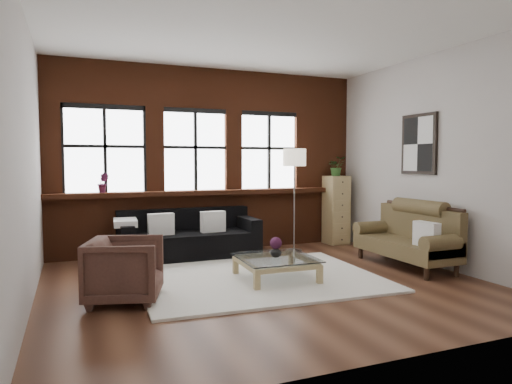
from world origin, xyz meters
name	(u,v)px	position (x,y,z in m)	size (l,w,h in m)	color
floor	(266,283)	(0.00, 0.00, 0.00)	(5.50, 5.50, 0.00)	#47281A
ceiling	(267,32)	(0.00, 0.00, 3.20)	(5.50, 5.50, 0.00)	white
wall_back	(211,160)	(0.00, 2.50, 1.60)	(5.50, 5.50, 0.00)	beige
wall_front	(395,159)	(0.00, -2.50, 1.60)	(5.50, 5.50, 0.00)	beige
wall_left	(26,160)	(-2.75, 0.00, 1.60)	(5.00, 5.00, 0.00)	beige
wall_right	(434,160)	(2.75, 0.00, 1.60)	(5.00, 5.00, 0.00)	beige
brick_backwall	(212,160)	(0.00, 2.44, 1.60)	(5.50, 0.12, 3.20)	#5E2A16
sill_ledge	(213,192)	(0.00, 2.35, 1.04)	(5.50, 0.30, 0.08)	#5E2A16
window_left	(105,151)	(-1.80, 2.45, 1.75)	(1.38, 0.10, 1.50)	black
window_mid	(195,152)	(-0.30, 2.45, 1.75)	(1.38, 0.10, 1.50)	black
window_right	(268,152)	(1.10, 2.45, 1.75)	(1.38, 0.10, 1.50)	black
wall_poster	(419,144)	(2.72, 0.30, 1.85)	(0.05, 0.74, 0.94)	black
shag_rug	(259,278)	(-0.01, 0.21, 0.02)	(3.11, 2.45, 0.03)	white
dark_sofa	(189,234)	(-0.55, 1.90, 0.40)	(2.23, 0.90, 0.81)	black
pillow_a	(161,224)	(-1.03, 1.80, 0.59)	(0.40, 0.14, 0.34)	white
pillow_b	(213,222)	(-0.18, 1.80, 0.59)	(0.40, 0.14, 0.34)	white
vintage_settee	(405,236)	(2.30, 0.08, 0.46)	(0.77, 1.74, 0.93)	brown
pillow_settee	(427,234)	(2.22, -0.45, 0.58)	(0.14, 0.38, 0.34)	white
armchair	(125,270)	(-1.78, -0.13, 0.36)	(0.78, 0.80, 0.73)	#452B22
coffee_table	(276,269)	(0.17, 0.08, 0.15)	(0.97, 0.97, 0.33)	tan
vase	(276,251)	(0.17, 0.08, 0.39)	(0.15, 0.15, 0.15)	#B2B2B2
flowers	(276,243)	(0.17, 0.08, 0.50)	(0.16, 0.16, 0.16)	#4A193A
drawer_chest	(336,210)	(2.39, 2.14, 0.65)	(0.40, 0.40, 1.30)	tan
potted_plant_top	(337,166)	(2.39, 2.14, 1.49)	(0.33, 0.29, 0.37)	#2D5923
floor_lamp	(294,196)	(1.30, 1.77, 0.98)	(0.40, 0.40, 1.95)	#A5A5A8
sill_plant	(103,183)	(-1.85, 2.32, 1.24)	(0.18, 0.14, 0.32)	#4A193A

